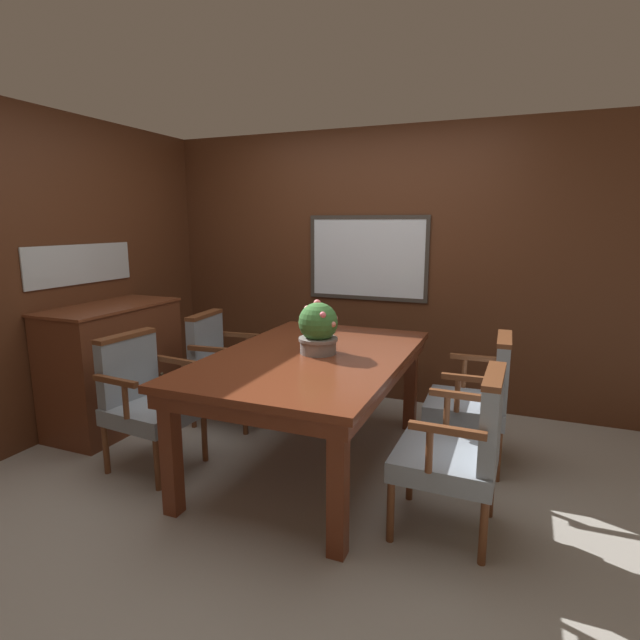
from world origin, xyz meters
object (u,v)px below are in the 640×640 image
(chair_left_near, at_px, (145,397))
(sideboard_cabinet, at_px, (114,366))
(chair_left_far, at_px, (222,363))
(potted_plant, at_px, (318,328))
(chair_right_near, at_px, (460,447))
(chair_right_far, at_px, (478,395))
(dining_table, at_px, (312,367))

(chair_left_near, xyz_separation_m, sideboard_cabinet, (-0.72, 0.47, 0.01))
(chair_left_near, relative_size, sideboard_cabinet, 0.83)
(chair_left_far, distance_m, potted_plant, 1.20)
(potted_plant, xyz_separation_m, sideboard_cabinet, (-1.78, 0.01, -0.45))
(chair_right_near, bearing_deg, chair_right_far, 179.95)
(chair_right_near, xyz_separation_m, potted_plant, (-0.98, 0.45, 0.46))
(chair_right_near, bearing_deg, chair_left_near, -88.72)
(sideboard_cabinet, bearing_deg, chair_right_far, 8.15)
(chair_right_near, height_order, potted_plant, potted_plant)
(chair_right_far, bearing_deg, dining_table, -68.48)
(chair_left_near, distance_m, chair_left_far, 0.87)
(potted_plant, distance_m, sideboard_cabinet, 1.84)
(potted_plant, bearing_deg, chair_left_near, -156.43)
(potted_plant, bearing_deg, chair_left_far, 158.29)
(chair_left_far, relative_size, potted_plant, 2.55)
(dining_table, bearing_deg, potted_plant, 45.06)
(chair_right_far, relative_size, chair_left_near, 1.00)
(chair_left_near, relative_size, chair_right_near, 1.00)
(chair_left_far, relative_size, sideboard_cabinet, 0.83)
(chair_left_near, height_order, chair_left_far, same)
(chair_left_far, xyz_separation_m, sideboard_cabinet, (-0.76, -0.40, 0.01))
(dining_table, height_order, chair_right_far, chair_right_far)
(chair_right_far, distance_m, chair_left_far, 2.02)
(chair_left_near, xyz_separation_m, chair_left_far, (0.04, 0.87, 0.00))
(chair_left_near, bearing_deg, chair_right_near, -84.27)
(chair_right_far, distance_m, chair_left_near, 2.24)
(potted_plant, bearing_deg, chair_right_far, 22.02)
(dining_table, distance_m, chair_left_near, 1.13)
(dining_table, bearing_deg, sideboard_cabinet, 178.69)
(chair_right_far, relative_size, chair_left_far, 1.00)
(chair_left_far, height_order, sideboard_cabinet, sideboard_cabinet)
(chair_right_far, xyz_separation_m, chair_right_near, (-0.02, -0.86, 0.00))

